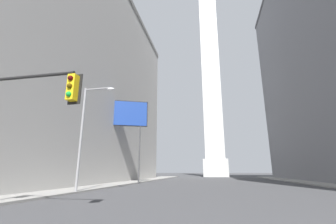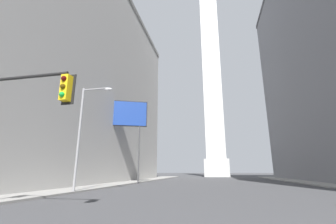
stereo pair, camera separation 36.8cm
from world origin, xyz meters
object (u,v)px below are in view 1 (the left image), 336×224
object	(u,v)px
obelisk	(210,60)
billboard_sign	(126,116)
traffic_light_near_left	(3,105)
street_lamp	(87,126)

from	to	relation	value
obelisk	billboard_sign	distance (m)	50.80
obelisk	traffic_light_near_left	distance (m)	70.56
obelisk	street_lamp	world-z (taller)	obelisk
obelisk	traffic_light_near_left	bearing A→B (deg)	-98.61
traffic_light_near_left	street_lamp	size ratio (longest dim) A/B	0.67
obelisk	traffic_light_near_left	world-z (taller)	obelisk
street_lamp	traffic_light_near_left	bearing A→B (deg)	-81.53
obelisk	billboard_sign	size ratio (longest dim) A/B	6.81
billboard_sign	obelisk	bearing A→B (deg)	72.92
traffic_light_near_left	billboard_sign	xyz separation A→B (m)	(-3.06, 21.27, 4.81)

